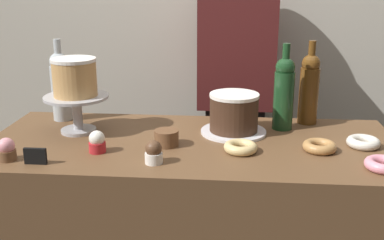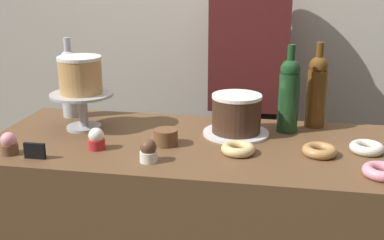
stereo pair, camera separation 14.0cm
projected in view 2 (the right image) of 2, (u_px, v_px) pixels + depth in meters
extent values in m
cube|color=#BCB7A8|center=(223.00, 8.00, 2.35)|extent=(6.00, 0.05, 2.60)
cylinder|color=#B2B2B7|center=(84.00, 127.00, 1.77)|extent=(0.13, 0.13, 0.01)
cylinder|color=#B2B2B7|center=(83.00, 111.00, 1.75)|extent=(0.04, 0.04, 0.12)
cylinder|color=#B2B2B7|center=(82.00, 94.00, 1.73)|extent=(0.24, 0.24, 0.01)
cylinder|color=tan|center=(80.00, 77.00, 1.71)|extent=(0.16, 0.16, 0.13)
cylinder|color=white|center=(79.00, 58.00, 1.69)|extent=(0.16, 0.16, 0.01)
cylinder|color=white|center=(236.00, 133.00, 1.71)|extent=(0.24, 0.24, 0.01)
cylinder|color=#3D2619|center=(236.00, 115.00, 1.69)|extent=(0.18, 0.18, 0.13)
cylinder|color=white|center=(237.00, 96.00, 1.67)|extent=(0.18, 0.18, 0.01)
cylinder|color=#5B3814|center=(316.00, 99.00, 1.77)|extent=(0.08, 0.08, 0.22)
sphere|color=#5B3814|center=(319.00, 66.00, 1.73)|extent=(0.07, 0.07, 0.07)
cylinder|color=#5B3814|center=(320.00, 52.00, 1.72)|extent=(0.03, 0.03, 0.08)
cylinder|color=#193D1E|center=(288.00, 103.00, 1.71)|extent=(0.08, 0.08, 0.22)
sphere|color=#193D1E|center=(290.00, 69.00, 1.67)|extent=(0.07, 0.07, 0.07)
cylinder|color=#193D1E|center=(291.00, 55.00, 1.66)|extent=(0.03, 0.03, 0.08)
cylinder|color=#B2BCC1|center=(71.00, 90.00, 1.90)|extent=(0.08, 0.08, 0.22)
sphere|color=#B2BCC1|center=(68.00, 60.00, 1.86)|extent=(0.07, 0.07, 0.07)
cylinder|color=#B2BCC1|center=(67.00, 47.00, 1.85)|extent=(0.03, 0.03, 0.08)
cylinder|color=white|center=(149.00, 157.00, 1.45)|extent=(0.06, 0.06, 0.03)
sphere|color=brown|center=(148.00, 147.00, 1.44)|extent=(0.05, 0.05, 0.05)
cylinder|color=brown|center=(10.00, 149.00, 1.52)|extent=(0.06, 0.06, 0.03)
sphere|color=pink|center=(9.00, 140.00, 1.51)|extent=(0.05, 0.05, 0.05)
cylinder|color=red|center=(97.00, 144.00, 1.56)|extent=(0.06, 0.06, 0.03)
sphere|color=white|center=(96.00, 135.00, 1.55)|extent=(0.05, 0.05, 0.05)
torus|color=pink|center=(382.00, 171.00, 1.35)|extent=(0.11, 0.11, 0.03)
torus|color=#B27F47|center=(320.00, 151.00, 1.51)|extent=(0.11, 0.11, 0.03)
torus|color=#E0C17F|center=(238.00, 149.00, 1.52)|extent=(0.11, 0.11, 0.03)
torus|color=silver|center=(367.00, 148.00, 1.53)|extent=(0.11, 0.11, 0.03)
cylinder|color=brown|center=(166.00, 143.00, 1.60)|extent=(0.08, 0.08, 0.01)
cylinder|color=brown|center=(166.00, 140.00, 1.60)|extent=(0.08, 0.08, 0.01)
cylinder|color=brown|center=(166.00, 137.00, 1.60)|extent=(0.08, 0.08, 0.01)
cylinder|color=brown|center=(166.00, 134.00, 1.59)|extent=(0.08, 0.08, 0.01)
cylinder|color=brown|center=(166.00, 131.00, 1.59)|extent=(0.08, 0.08, 0.01)
cube|color=black|center=(35.00, 151.00, 1.48)|extent=(0.07, 0.01, 0.05)
cube|color=black|center=(245.00, 186.00, 2.37)|extent=(0.28, 0.18, 0.85)
cube|color=#4C1919|center=(250.00, 50.00, 2.16)|extent=(0.36, 0.22, 0.55)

